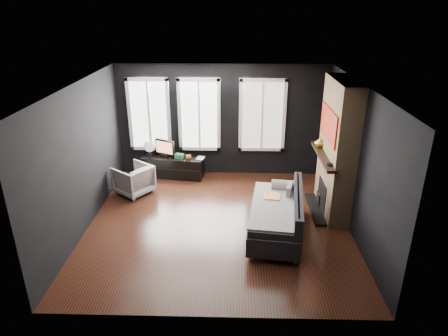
{
  "coord_description": "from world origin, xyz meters",
  "views": [
    {
      "loc": [
        0.29,
        -6.76,
        4.02
      ],
      "look_at": [
        0.1,
        0.3,
        1.05
      ],
      "focal_mm": 32.0,
      "sensor_mm": 36.0,
      "label": 1
    }
  ],
  "objects_px": {
    "sofa": "(276,213)",
    "mantel_vase": "(320,142)",
    "monitor": "(165,147)",
    "mug": "(188,157)",
    "armchair": "(133,178)",
    "media_console": "(173,167)",
    "book": "(197,154)"
  },
  "relations": [
    {
      "from": "monitor",
      "to": "sofa",
      "type": "bearing_deg",
      "value": -19.98
    },
    {
      "from": "armchair",
      "to": "mantel_vase",
      "type": "height_order",
      "value": "mantel_vase"
    },
    {
      "from": "sofa",
      "to": "monitor",
      "type": "bearing_deg",
      "value": 140.9
    },
    {
      "from": "media_console",
      "to": "monitor",
      "type": "bearing_deg",
      "value": 176.88
    },
    {
      "from": "media_console",
      "to": "mug",
      "type": "xyz_separation_m",
      "value": [
        0.4,
        -0.12,
        0.32
      ]
    },
    {
      "from": "book",
      "to": "armchair",
      "type": "bearing_deg",
      "value": -146.28
    },
    {
      "from": "monitor",
      "to": "media_console",
      "type": "bearing_deg",
      "value": 15.65
    },
    {
      "from": "armchair",
      "to": "mug",
      "type": "distance_m",
      "value": 1.43
    },
    {
      "from": "mug",
      "to": "armchair",
      "type": "bearing_deg",
      "value": -144.09
    },
    {
      "from": "monitor",
      "to": "mug",
      "type": "height_order",
      "value": "monitor"
    },
    {
      "from": "monitor",
      "to": "mug",
      "type": "bearing_deg",
      "value": 11.23
    },
    {
      "from": "sofa",
      "to": "monitor",
      "type": "xyz_separation_m",
      "value": [
        -2.46,
        2.59,
        0.32
      ]
    },
    {
      "from": "monitor",
      "to": "book",
      "type": "height_order",
      "value": "monitor"
    },
    {
      "from": "book",
      "to": "mug",
      "type": "bearing_deg",
      "value": -160.88
    },
    {
      "from": "sofa",
      "to": "book",
      "type": "bearing_deg",
      "value": 131.19
    },
    {
      "from": "sofa",
      "to": "book",
      "type": "relative_size",
      "value": 8.57
    },
    {
      "from": "armchair",
      "to": "book",
      "type": "relative_size",
      "value": 3.12
    },
    {
      "from": "sofa",
      "to": "armchair",
      "type": "relative_size",
      "value": 2.75
    },
    {
      "from": "armchair",
      "to": "media_console",
      "type": "distance_m",
      "value": 1.22
    },
    {
      "from": "monitor",
      "to": "book",
      "type": "bearing_deg",
      "value": 20.04
    },
    {
      "from": "sofa",
      "to": "mug",
      "type": "distance_m",
      "value": 3.08
    },
    {
      "from": "armchair",
      "to": "mug",
      "type": "xyz_separation_m",
      "value": [
        1.15,
        0.83,
        0.21
      ]
    },
    {
      "from": "sofa",
      "to": "armchair",
      "type": "distance_m",
      "value": 3.42
    },
    {
      "from": "sofa",
      "to": "mantel_vase",
      "type": "relative_size",
      "value": 9.36
    },
    {
      "from": "armchair",
      "to": "media_console",
      "type": "bearing_deg",
      "value": 178.57
    },
    {
      "from": "monitor",
      "to": "armchair",
      "type": "bearing_deg",
      "value": -93.18
    },
    {
      "from": "mantel_vase",
      "to": "media_console",
      "type": "bearing_deg",
      "value": 159.89
    },
    {
      "from": "media_console",
      "to": "armchair",
      "type": "bearing_deg",
      "value": -120.44
    },
    {
      "from": "monitor",
      "to": "mug",
      "type": "relative_size",
      "value": 4.12
    },
    {
      "from": "armchair",
      "to": "monitor",
      "type": "distance_m",
      "value": 1.2
    },
    {
      "from": "armchair",
      "to": "mantel_vase",
      "type": "distance_m",
      "value": 4.12
    },
    {
      "from": "media_console",
      "to": "mantel_vase",
      "type": "bearing_deg",
      "value": -12.36
    }
  ]
}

